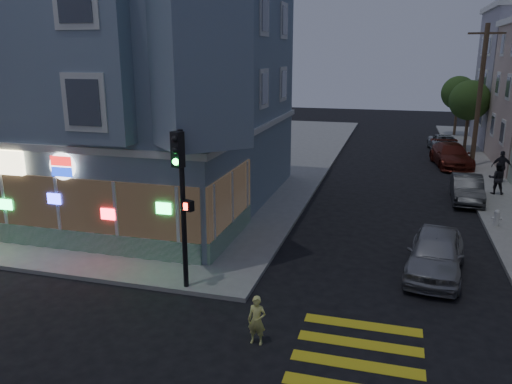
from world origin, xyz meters
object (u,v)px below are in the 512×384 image
at_px(parked_car_b, 467,189).
at_px(street_tree_far, 458,93).
at_px(parked_car_a, 436,253).
at_px(parked_car_c, 451,155).
at_px(fire_hydrant, 497,217).
at_px(street_tree_near, 470,100).
at_px(pedestrian_a, 497,178).
at_px(utility_pole, 480,95).
at_px(parked_car_d, 444,143).
at_px(pedestrian_b, 502,167).
at_px(running_child, 257,320).
at_px(traffic_signal, 181,184).

bearing_deg(parked_car_b, street_tree_far, 88.10).
xyz_separation_m(parked_car_a, parked_car_c, (2.10, 18.40, 0.00)).
bearing_deg(fire_hydrant, street_tree_near, 87.66).
bearing_deg(parked_car_b, parked_car_c, 91.90).
distance_m(street_tree_near, street_tree_far, 8.00).
bearing_deg(parked_car_a, street_tree_near, 89.04).
relative_size(street_tree_near, pedestrian_a, 3.14).
distance_m(parked_car_a, parked_car_b, 9.91).
distance_m(utility_pole, parked_car_b, 9.60).
distance_m(pedestrian_a, fire_hydrant, 5.66).
height_order(street_tree_far, parked_car_b, street_tree_far).
relative_size(street_tree_near, fire_hydrant, 7.40).
distance_m(parked_car_a, fire_hydrant, 6.25).
xyz_separation_m(pedestrian_a, parked_car_b, (-1.60, -1.45, -0.32)).
height_order(parked_car_a, parked_car_d, parked_car_a).
bearing_deg(pedestrian_b, pedestrian_a, 78.23).
height_order(street_tree_far, pedestrian_b, street_tree_far).
height_order(parked_car_b, parked_car_d, parked_car_b).
relative_size(street_tree_far, running_child, 4.01).
xyz_separation_m(pedestrian_a, fire_hydrant, (-0.86, -5.57, -0.47)).
relative_size(utility_pole, running_child, 6.81).
bearing_deg(parked_car_b, street_tree_near, 86.02).
xyz_separation_m(utility_pole, running_child, (-8.08, -24.00, -4.14)).
distance_m(street_tree_near, pedestrian_a, 13.44).
xyz_separation_m(parked_car_a, parked_car_b, (2.10, 9.69, -0.08)).
xyz_separation_m(pedestrian_a, pedestrian_b, (0.70, 2.85, 0.07)).
xyz_separation_m(running_child, fire_hydrant, (7.52, 11.31, -0.13)).
xyz_separation_m(street_tree_near, running_child, (-8.28, -30.00, -3.27)).
xyz_separation_m(parked_car_b, fire_hydrant, (0.74, -4.12, -0.14)).
bearing_deg(pedestrian_b, street_tree_far, -85.43).
relative_size(street_tree_far, pedestrian_a, 3.14).
bearing_deg(pedestrian_a, pedestrian_b, -102.02).
relative_size(street_tree_far, pedestrian_b, 2.91).
bearing_deg(parked_car_a, parked_car_b, 85.25).
height_order(parked_car_d, fire_hydrant, parked_car_d).
height_order(running_child, parked_car_c, parked_car_c).
distance_m(running_child, parked_car_b, 16.86).
xyz_separation_m(running_child, parked_car_b, (6.78, 15.43, 0.01)).
xyz_separation_m(street_tree_near, pedestrian_a, (0.10, -13.12, -2.94)).
bearing_deg(parked_car_d, pedestrian_b, -82.04).
bearing_deg(traffic_signal, pedestrian_b, 77.96).
bearing_deg(street_tree_near, fire_hydrant, -92.34).
height_order(running_child, pedestrian_b, pedestrian_b).
relative_size(utility_pole, parked_car_d, 2.01).
distance_m(parked_car_b, parked_car_d, 14.31).
height_order(parked_car_c, traffic_signal, traffic_signal).
bearing_deg(street_tree_far, parked_car_a, -96.37).
distance_m(pedestrian_b, parked_car_c, 4.99).
relative_size(pedestrian_a, parked_car_d, 0.38).
height_order(street_tree_far, fire_hydrant, street_tree_far).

